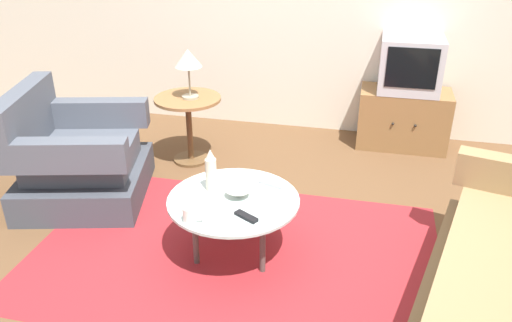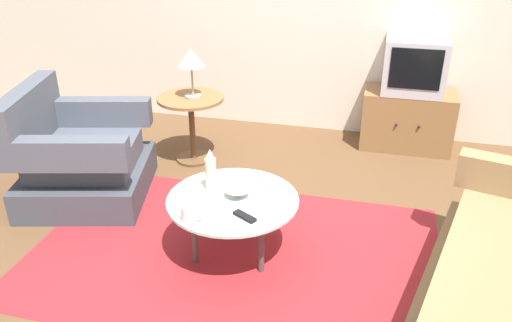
% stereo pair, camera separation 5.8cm
% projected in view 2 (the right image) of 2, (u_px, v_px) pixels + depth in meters
% --- Properties ---
extents(ground_plane, '(16.00, 16.00, 0.00)m').
position_uv_depth(ground_plane, '(249.00, 255.00, 3.25)').
color(ground_plane, brown).
extents(area_rug, '(2.57, 1.69, 0.00)m').
position_uv_depth(area_rug, '(234.00, 253.00, 3.27)').
color(area_rug, maroon).
rests_on(area_rug, ground).
extents(armchair, '(1.07, 1.11, 0.85)m').
position_uv_depth(armchair, '(79.00, 159.00, 3.82)').
color(armchair, '#3E424B').
rests_on(armchair, ground).
extents(coffee_table, '(0.81, 0.81, 0.41)m').
position_uv_depth(coffee_table, '(233.00, 203.00, 3.10)').
color(coffee_table, '#B2C6C1').
rests_on(coffee_table, ground).
extents(side_table, '(0.56, 0.56, 0.58)m').
position_uv_depth(side_table, '(191.00, 115.00, 4.30)').
color(side_table, olive).
rests_on(side_table, ground).
extents(tv_stand, '(0.79, 0.44, 0.53)m').
position_uv_depth(tv_stand, '(407.00, 120.00, 4.62)').
color(tv_stand, olive).
rests_on(tv_stand, ground).
extents(television, '(0.52, 0.46, 0.47)m').
position_uv_depth(television, '(414.00, 65.00, 4.41)').
color(television, '#B7B7BC').
rests_on(television, tv_stand).
extents(table_lamp, '(0.22, 0.22, 0.41)m').
position_uv_depth(table_lamp, '(191.00, 60.00, 4.08)').
color(table_lamp, '#9E937A').
rests_on(table_lamp, side_table).
extents(vase, '(0.07, 0.07, 0.28)m').
position_uv_depth(vase, '(211.00, 170.00, 3.14)').
color(vase, beige).
rests_on(vase, coffee_table).
extents(mug, '(0.12, 0.08, 0.09)m').
position_uv_depth(mug, '(189.00, 214.00, 2.85)').
color(mug, white).
rests_on(mug, coffee_table).
extents(bowl, '(0.16, 0.16, 0.05)m').
position_uv_depth(bowl, '(238.00, 193.00, 3.10)').
color(bowl, silver).
rests_on(bowl, coffee_table).
extents(tv_remote_dark, '(0.15, 0.12, 0.02)m').
position_uv_depth(tv_remote_dark, '(245.00, 216.00, 2.89)').
color(tv_remote_dark, black).
rests_on(tv_remote_dark, coffee_table).
extents(tv_remote_silver, '(0.17, 0.10, 0.02)m').
position_uv_depth(tv_remote_silver, '(271.00, 184.00, 3.24)').
color(tv_remote_silver, '#B2B2B7').
rests_on(tv_remote_silver, coffee_table).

